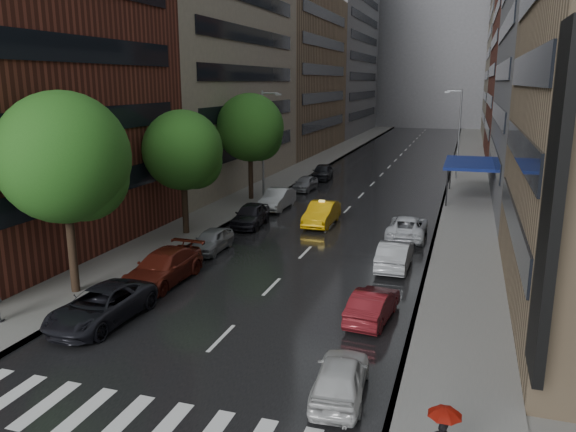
% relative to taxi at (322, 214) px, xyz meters
% --- Properties ---
extents(ground, '(220.00, 220.00, 0.00)m').
position_rel_taxi_xyz_m(ground, '(0.74, -22.76, -0.81)').
color(ground, gray).
rests_on(ground, ground).
extents(road, '(14.00, 140.00, 0.01)m').
position_rel_taxi_xyz_m(road, '(0.74, 27.24, -0.80)').
color(road, black).
rests_on(road, ground).
extents(sidewalk_left, '(4.00, 140.00, 0.15)m').
position_rel_taxi_xyz_m(sidewalk_left, '(-8.26, 27.24, -0.73)').
color(sidewalk_left, gray).
rests_on(sidewalk_left, ground).
extents(sidewalk_right, '(4.00, 140.00, 0.15)m').
position_rel_taxi_xyz_m(sidewalk_right, '(9.74, 27.24, -0.73)').
color(sidewalk_right, gray).
rests_on(sidewalk_right, ground).
extents(crosswalk, '(13.15, 2.80, 0.01)m').
position_rel_taxi_xyz_m(crosswalk, '(0.94, -24.76, -0.80)').
color(crosswalk, silver).
rests_on(crosswalk, ground).
extents(buildings_left, '(8.00, 108.00, 38.00)m').
position_rel_taxi_xyz_m(buildings_left, '(-14.26, 36.03, 15.18)').
color(buildings_left, maroon).
rests_on(buildings_left, ground).
extents(buildings_right, '(8.05, 109.10, 36.00)m').
position_rel_taxi_xyz_m(buildings_right, '(15.74, 33.94, 14.22)').
color(buildings_right, '#937A5B').
rests_on(buildings_right, ground).
extents(building_far, '(40.00, 14.00, 32.00)m').
position_rel_taxi_xyz_m(building_far, '(0.74, 95.24, 15.19)').
color(building_far, slate).
rests_on(building_far, ground).
extents(tree_near, '(5.99, 5.99, 9.55)m').
position_rel_taxi_xyz_m(tree_near, '(-7.86, -16.50, 5.73)').
color(tree_near, '#382619').
rests_on(tree_near, ground).
extents(tree_mid, '(5.14, 5.14, 8.19)m').
position_rel_taxi_xyz_m(tree_mid, '(-7.86, -5.36, 4.79)').
color(tree_mid, '#382619').
rests_on(tree_mid, ground).
extents(tree_far, '(5.64, 5.64, 8.99)m').
position_rel_taxi_xyz_m(tree_far, '(-7.86, 6.37, 5.34)').
color(tree_far, '#382619').
rests_on(tree_far, ground).
extents(taxi, '(1.73, 4.92, 1.62)m').
position_rel_taxi_xyz_m(taxi, '(0.00, 0.00, 0.00)').
color(taxi, '#E3A50B').
rests_on(taxi, ground).
extents(parked_cars_left, '(2.68, 42.39, 1.60)m').
position_rel_taxi_xyz_m(parked_cars_left, '(-4.66, -3.47, -0.04)').
color(parked_cars_left, black).
rests_on(parked_cars_left, ground).
extents(parked_cars_right, '(2.43, 24.54, 1.51)m').
position_rel_taxi_xyz_m(parked_cars_right, '(6.14, -9.46, -0.09)').
color(parked_cars_right, silver).
rests_on(parked_cars_right, ground).
extents(street_lamp_left, '(1.74, 0.22, 9.00)m').
position_rel_taxi_xyz_m(street_lamp_left, '(-6.98, 7.24, 4.08)').
color(street_lamp_left, gray).
rests_on(street_lamp_left, sidewalk_left).
extents(street_lamp_right, '(1.74, 0.22, 9.00)m').
position_rel_taxi_xyz_m(street_lamp_right, '(8.46, 22.24, 4.08)').
color(street_lamp_right, gray).
rests_on(street_lamp_right, sidewalk_right).
extents(awning, '(4.00, 8.00, 3.12)m').
position_rel_taxi_xyz_m(awning, '(9.73, 12.24, 2.33)').
color(awning, navy).
rests_on(awning, sidewalk_right).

